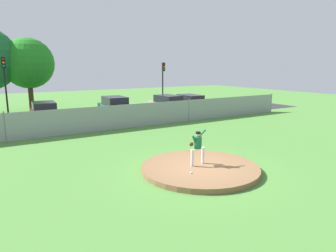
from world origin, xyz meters
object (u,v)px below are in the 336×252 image
object	(u,v)px
baseball	(191,173)
traffic_light_far	(163,77)
parked_car_champagne	(168,105)
parked_car_burgundy	(45,114)
parked_car_red	(190,103)
parked_car_teal	(115,108)
pitcher_youth	(198,145)
traffic_light_near	(5,77)
traffic_cone_orange	(129,111)

from	to	relation	value
baseball	traffic_light_far	world-z (taller)	traffic_light_far
parked_car_champagne	parked_car_burgundy	distance (m)	10.97
parked_car_red	traffic_light_far	bearing A→B (deg)	100.60
parked_car_burgundy	traffic_light_far	distance (m)	13.81
parked_car_teal	parked_car_champagne	bearing A→B (deg)	-3.78
baseball	parked_car_champagne	world-z (taller)	parked_car_champagne
pitcher_youth	parked_car_burgundy	size ratio (longest dim) A/B	0.36
pitcher_youth	traffic_light_near	bearing A→B (deg)	107.00
traffic_cone_orange	traffic_light_far	distance (m)	6.58
parked_car_burgundy	traffic_cone_orange	distance (m)	7.85
traffic_light_near	parked_car_teal	bearing A→B (deg)	-28.01
parked_car_champagne	traffic_light_near	xyz separation A→B (m)	(-13.06, 4.54, 2.66)
parked_car_champagne	parked_car_red	bearing A→B (deg)	3.35
parked_car_champagne	traffic_light_far	bearing A→B (deg)	64.98
baseball	traffic_cone_orange	xyz separation A→B (m)	(4.86, 16.49, 0.01)
parked_car_teal	traffic_cone_orange	world-z (taller)	parked_car_teal
traffic_light_far	traffic_cone_orange	bearing A→B (deg)	-153.76
pitcher_youth	parked_car_burgundy	distance (m)	14.52
parked_car_teal	traffic_light_far	world-z (taller)	traffic_light_far
parked_car_teal	traffic_light_near	xyz separation A→B (m)	(-7.90, 4.20, 2.62)
pitcher_youth	parked_car_red	bearing A→B (deg)	55.17
pitcher_youth	parked_car_teal	world-z (taller)	parked_car_teal
parked_car_red	pitcher_youth	bearing A→B (deg)	-124.83
parked_car_teal	traffic_light_far	bearing A→B (deg)	28.12
parked_car_teal	parked_car_burgundy	size ratio (longest dim) A/B	1.08
pitcher_youth	traffic_light_far	world-z (taller)	traffic_light_far
parked_car_champagne	traffic_cone_orange	bearing A→B (deg)	155.23
pitcher_youth	traffic_light_near	distance (m)	19.75
pitcher_youth	parked_car_burgundy	bearing A→B (deg)	104.53
parked_car_teal	traffic_light_near	world-z (taller)	traffic_light_near
parked_car_red	traffic_light_near	bearing A→B (deg)	164.42
parked_car_red	parked_car_teal	size ratio (longest dim) A/B	1.05
traffic_cone_orange	parked_car_teal	bearing A→B (deg)	-146.86
parked_car_burgundy	traffic_light_far	world-z (taller)	traffic_light_far
parked_car_red	traffic_light_far	distance (m)	4.74
parked_car_red	traffic_cone_orange	size ratio (longest dim) A/B	8.60
baseball	parked_car_burgundy	xyz separation A→B (m)	(-2.78, 14.79, 0.57)
baseball	parked_car_champagne	xyz separation A→B (m)	(8.19, 14.95, 0.56)
parked_car_teal	parked_car_burgundy	bearing A→B (deg)	-175.06
parked_car_teal	traffic_light_near	distance (m)	9.32
parked_car_champagne	baseball	bearing A→B (deg)	-118.71
baseball	parked_car_burgundy	distance (m)	15.06
parked_car_burgundy	traffic_light_near	world-z (taller)	traffic_light_near
pitcher_youth	parked_car_teal	bearing A→B (deg)	81.54
parked_car_burgundy	baseball	bearing A→B (deg)	-79.35
baseball	traffic_cone_orange	bearing A→B (deg)	73.59
parked_car_red	parked_car_champagne	bearing A→B (deg)	-176.65
parked_car_burgundy	parked_car_red	bearing A→B (deg)	1.33
baseball	parked_car_burgundy	bearing A→B (deg)	100.65
pitcher_youth	parked_car_champagne	xyz separation A→B (m)	(7.33, 14.21, -0.29)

